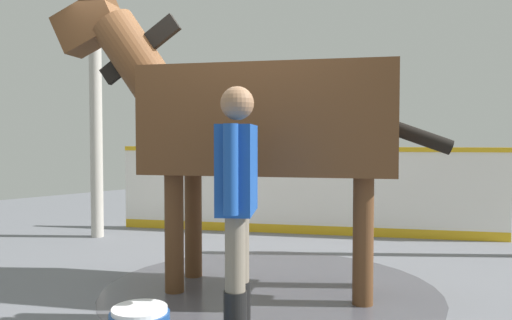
{
  "coord_description": "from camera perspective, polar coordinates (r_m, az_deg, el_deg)",
  "views": [
    {
      "loc": [
        3.15,
        2.93,
        1.29
      ],
      "look_at": [
        0.4,
        0.44,
        1.13
      ],
      "focal_mm": 34.84,
      "sensor_mm": 36.0,
      "label": 1
    }
  ],
  "objects": [
    {
      "name": "ground_plane",
      "position": [
        4.49,
        -0.74,
        -14.36
      ],
      "size": [
        16.0,
        16.0,
        0.02
      ],
      "primitive_type": "cube",
      "color": "slate"
    },
    {
      "name": "barrier_wall",
      "position": [
        6.76,
        5.49,
        -3.85
      ],
      "size": [
        2.69,
        4.52,
        1.18
      ],
      "color": "white",
      "rests_on": "ground"
    },
    {
      "name": "wet_patch",
      "position": [
        4.4,
        1.64,
        -14.56
      ],
      "size": [
        2.86,
        2.86,
        0.0
      ],
      "primitive_type": "cylinder",
      "color": "#4C4C54",
      "rests_on": "ground"
    },
    {
      "name": "roof_post_near",
      "position": [
        6.81,
        -17.9,
        4.48
      ],
      "size": [
        0.16,
        0.16,
        3.09
      ],
      "primitive_type": "cylinder",
      "color": "#B7B2A8",
      "rests_on": "ground"
    },
    {
      "name": "handler",
      "position": [
        3.24,
        -2.16,
        -3.87
      ],
      "size": [
        0.55,
        0.46,
        1.63
      ],
      "rotation": [
        0.0,
        0.0,
        2.21
      ],
      "color": "black",
      "rests_on": "ground"
    },
    {
      "name": "horse",
      "position": [
        4.24,
        -0.17,
        4.68
      ],
      "size": [
        2.02,
        3.09,
        2.6
      ],
      "rotation": [
        0.0,
        0.0,
        -1.04
      ],
      "color": "brown",
      "rests_on": "ground"
    }
  ]
}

